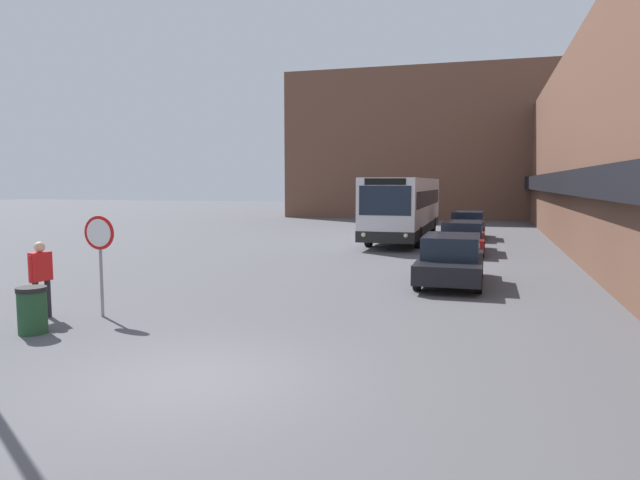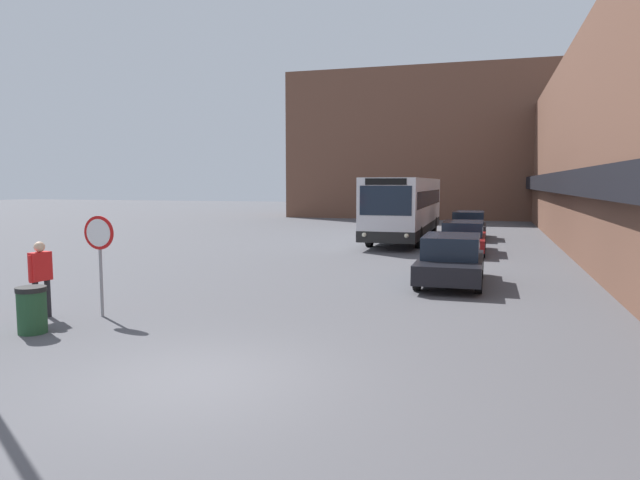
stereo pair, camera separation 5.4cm
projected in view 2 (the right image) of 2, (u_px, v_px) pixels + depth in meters
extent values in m
plane|color=#515156|center=(198.00, 380.00, 8.81)|extent=(160.00, 160.00, 0.00)
cube|color=brown|center=(610.00, 152.00, 28.43)|extent=(5.00, 60.00, 9.11)
cube|color=black|center=(550.00, 183.00, 29.35)|extent=(0.50, 60.00, 0.90)
cube|color=brown|center=(440.00, 146.00, 50.12)|extent=(26.00, 8.00, 12.62)
cube|color=silver|center=(406.00, 205.00, 30.42)|extent=(2.57, 12.38, 2.84)
cube|color=black|center=(405.00, 227.00, 30.54)|extent=(2.59, 12.40, 0.50)
cube|color=#192333|center=(406.00, 198.00, 30.38)|extent=(2.59, 11.39, 0.78)
cube|color=#192333|center=(385.00, 201.00, 24.46)|extent=(2.26, 0.03, 1.28)
cube|color=black|center=(386.00, 182.00, 24.38)|extent=(1.80, 0.03, 0.28)
sphere|color=#F2EAC6|center=(364.00, 235.00, 24.86)|extent=(0.20, 0.20, 0.20)
sphere|color=#F2EAC6|center=(406.00, 236.00, 24.34)|extent=(0.20, 0.20, 0.20)
cylinder|color=black|center=(370.00, 236.00, 27.22)|extent=(0.28, 1.01, 1.01)
cylinder|color=black|center=(419.00, 237.00, 26.56)|extent=(0.28, 1.01, 1.01)
cylinder|color=black|center=(395.00, 225.00, 34.55)|extent=(0.28, 1.01, 1.01)
cylinder|color=black|center=(434.00, 226.00, 33.89)|extent=(0.28, 1.01, 1.01)
cube|color=black|center=(451.00, 266.00, 17.18)|extent=(1.84, 4.45, 0.54)
cube|color=#192333|center=(452.00, 246.00, 17.23)|extent=(1.62, 2.45, 0.66)
cylinder|color=black|center=(479.00, 282.00, 15.65)|extent=(0.20, 0.65, 0.65)
cylinder|color=black|center=(417.00, 279.00, 16.12)|extent=(0.20, 0.65, 0.65)
cylinder|color=black|center=(480.00, 268.00, 18.28)|extent=(0.20, 0.65, 0.65)
cylinder|color=black|center=(427.00, 265.00, 18.75)|extent=(0.20, 0.65, 0.65)
cube|color=maroon|center=(463.00, 241.00, 24.90)|extent=(1.89, 4.81, 0.48)
cube|color=#192333|center=(463.00, 228.00, 24.96)|extent=(1.66, 2.64, 0.61)
cylinder|color=black|center=(483.00, 249.00, 23.25)|extent=(0.20, 0.66, 0.66)
cylinder|color=black|center=(440.00, 248.00, 23.74)|extent=(0.20, 0.66, 0.66)
cylinder|color=black|center=(484.00, 242.00, 26.10)|extent=(0.20, 0.66, 0.66)
cylinder|color=black|center=(445.00, 241.00, 26.59)|extent=(0.20, 0.66, 0.66)
cube|color=black|center=(468.00, 229.00, 31.23)|extent=(1.84, 4.55, 0.57)
cube|color=#192333|center=(468.00, 217.00, 31.27)|extent=(1.62, 2.50, 0.67)
cylinder|color=black|center=(484.00, 236.00, 29.66)|extent=(0.20, 0.61, 0.61)
cylinder|color=black|center=(451.00, 235.00, 30.14)|extent=(0.20, 0.61, 0.61)
cylinder|color=black|center=(484.00, 231.00, 32.36)|extent=(0.20, 0.61, 0.61)
cylinder|color=black|center=(454.00, 230.00, 32.83)|extent=(0.20, 0.61, 0.61)
cylinder|color=gray|center=(101.00, 266.00, 12.88)|extent=(0.07, 0.07, 2.30)
cylinder|color=red|center=(99.00, 233.00, 12.79)|extent=(0.76, 0.03, 0.76)
cylinder|color=white|center=(98.00, 233.00, 12.77)|extent=(0.62, 0.01, 0.62)
cylinder|color=#232328|center=(36.00, 301.00, 12.65)|extent=(0.13, 0.13, 0.86)
cylinder|color=#232328|center=(48.00, 298.00, 12.91)|extent=(0.13, 0.13, 0.86)
cube|color=red|center=(40.00, 266.00, 12.71)|extent=(0.30, 0.50, 0.64)
sphere|color=beige|center=(39.00, 247.00, 12.66)|extent=(0.24, 0.24, 0.24)
cylinder|color=red|center=(31.00, 269.00, 12.50)|extent=(0.10, 0.10, 0.61)
cylinder|color=red|center=(50.00, 266.00, 12.91)|extent=(0.10, 0.10, 0.61)
cylinder|color=#234C2D|center=(32.00, 312.00, 11.51)|extent=(0.56, 0.56, 0.85)
cylinder|color=black|center=(31.00, 289.00, 11.46)|extent=(0.59, 0.59, 0.10)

